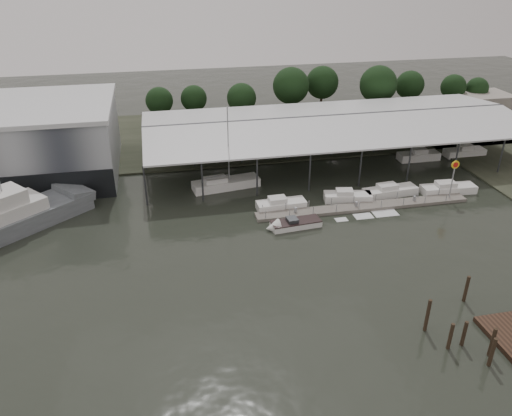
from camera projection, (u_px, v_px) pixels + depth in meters
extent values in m
plane|color=black|center=(266.00, 264.00, 52.23)|extent=(200.00, 200.00, 0.00)
cube|color=#3A3E2F|center=(214.00, 135.00, 88.76)|extent=(140.00, 30.00, 0.30)
cube|color=#9BA1A6|center=(28.00, 142.00, 71.01)|extent=(24.00, 20.00, 10.00)
cube|color=black|center=(18.00, 191.00, 63.63)|extent=(24.00, 0.30, 4.00)
cube|color=silver|center=(21.00, 107.00, 68.64)|extent=(24.50, 20.50, 0.60)
cube|color=#323437|center=(334.00, 116.00, 76.60)|extent=(58.00, 0.40, 0.30)
cylinder|color=#323437|center=(145.00, 186.00, 63.18)|extent=(0.24, 0.24, 5.50)
cylinder|color=#323437|center=(144.00, 130.00, 83.21)|extent=(0.24, 0.24, 5.50)
cylinder|color=#323437|center=(458.00, 110.00, 93.69)|extent=(0.24, 0.24, 5.50)
cube|color=slate|center=(363.00, 207.00, 63.56)|extent=(28.00, 2.00, 0.40)
cylinder|color=gray|center=(266.00, 216.00, 60.15)|extent=(0.10, 0.10, 1.20)
cylinder|color=gray|center=(453.00, 191.00, 66.42)|extent=(0.10, 0.10, 1.20)
cube|color=gray|center=(356.00, 204.00, 63.15)|extent=(0.30, 0.30, 0.70)
cylinder|color=gray|center=(452.00, 183.00, 64.68)|extent=(0.16, 0.16, 5.00)
cylinder|color=yellow|center=(455.00, 165.00, 63.54)|extent=(1.10, 0.12, 1.10)
cylinder|color=red|center=(456.00, 165.00, 63.48)|extent=(0.70, 0.05, 0.70)
cube|color=gray|center=(483.00, 103.00, 100.45)|extent=(10.00, 8.00, 4.00)
cube|color=slate|center=(19.00, 221.00, 58.74)|extent=(16.60, 15.08, 2.40)
cube|color=slate|center=(74.00, 192.00, 63.57)|extent=(5.76, 5.99, 1.82)
cube|color=silver|center=(7.00, 211.00, 57.20)|extent=(9.02, 8.54, 1.80)
cube|color=silver|center=(3.00, 198.00, 56.43)|extent=(5.57, 5.52, 1.61)
cube|color=white|center=(226.00, 184.00, 68.98)|extent=(9.55, 3.97, 1.40)
cube|color=silver|center=(216.00, 180.00, 68.11)|extent=(3.20, 2.22, 0.80)
cylinder|color=gray|center=(228.00, 146.00, 66.55)|extent=(0.16, 0.16, 10.57)
cylinder|color=gray|center=(217.00, 176.00, 67.97)|extent=(3.48, 0.65, 0.12)
cube|color=white|center=(296.00, 224.00, 59.20)|extent=(6.12, 2.55, 0.90)
cone|color=white|center=(272.00, 228.00, 58.44)|extent=(1.78, 2.14, 2.00)
cube|color=black|center=(296.00, 221.00, 59.02)|extent=(6.13, 2.61, 0.12)
cube|color=#323437|center=(292.00, 220.00, 58.78)|extent=(1.33, 1.51, 0.50)
cube|color=silver|center=(341.00, 220.00, 60.92)|extent=(2.30, 1.50, 0.04)
cube|color=silver|center=(363.00, 216.00, 61.71)|extent=(3.10, 2.00, 0.04)
cube|color=silver|center=(385.00, 213.00, 62.49)|extent=(3.90, 2.50, 0.04)
cube|color=white|center=(281.00, 205.00, 63.33)|extent=(6.34, 2.44, 1.10)
cube|color=silver|center=(277.00, 200.00, 62.88)|extent=(2.25, 1.69, 0.70)
cube|color=white|center=(348.00, 197.00, 65.36)|extent=(6.47, 3.39, 1.10)
cube|color=silver|center=(345.00, 192.00, 64.91)|extent=(2.43, 2.00, 0.70)
cube|color=white|center=(390.00, 192.00, 66.89)|extent=(7.59, 2.88, 1.10)
cube|color=silver|center=(387.00, 187.00, 66.43)|extent=(2.73, 1.84, 0.70)
cube|color=white|center=(448.00, 189.00, 67.57)|extent=(7.50, 2.52, 1.10)
cube|color=silver|center=(446.00, 184.00, 67.11)|extent=(2.66, 1.72, 0.70)
cylinder|color=#36291B|center=(463.00, 336.00, 41.10)|extent=(0.32, 0.32, 3.03)
cylinder|color=#36291B|center=(491.00, 345.00, 39.96)|extent=(0.32, 0.32, 3.35)
cylinder|color=#36291B|center=(450.00, 339.00, 40.71)|extent=(0.32, 0.32, 3.15)
cylinder|color=#36291B|center=(427.00, 318.00, 42.54)|extent=(0.32, 0.32, 3.82)
cylinder|color=#36291B|center=(466.00, 291.00, 46.26)|extent=(0.32, 0.32, 3.36)
cylinder|color=#36291B|center=(491.00, 355.00, 38.99)|extent=(0.32, 0.32, 3.32)
cylinder|color=#322016|center=(161.00, 118.00, 92.40)|extent=(0.50, 0.50, 3.56)
sphere|color=#1A3415|center=(159.00, 101.00, 90.94)|extent=(4.98, 4.98, 4.98)
cylinder|color=#322016|center=(195.00, 115.00, 94.30)|extent=(0.50, 0.50, 3.47)
sphere|color=#1A3415|center=(194.00, 98.00, 92.87)|extent=(4.86, 4.86, 4.86)
cylinder|color=#322016|center=(242.00, 116.00, 92.76)|extent=(0.50, 0.50, 3.84)
sphere|color=#1A3415|center=(242.00, 98.00, 91.18)|extent=(5.38, 5.38, 5.38)
cylinder|color=#322016|center=(290.00, 109.00, 95.48)|extent=(0.50, 0.50, 4.88)
sphere|color=#1A3415|center=(291.00, 86.00, 93.47)|extent=(6.83, 6.83, 6.83)
cylinder|color=#322016|center=(321.00, 103.00, 99.71)|extent=(0.50, 0.50, 4.54)
sphere|color=#1A3415|center=(322.00, 82.00, 97.84)|extent=(6.36, 6.36, 6.36)
cylinder|color=#322016|center=(376.00, 108.00, 95.76)|extent=(0.50, 0.50, 5.00)
sphere|color=#1A3415|center=(378.00, 84.00, 93.71)|extent=(6.99, 6.99, 6.99)
cylinder|color=#322016|center=(407.00, 103.00, 100.90)|extent=(0.50, 0.50, 3.99)
sphere|color=#1A3415|center=(410.00, 85.00, 99.26)|extent=(5.59, 5.59, 5.59)
cylinder|color=#322016|center=(451.00, 103.00, 101.76)|extent=(0.50, 0.50, 3.56)
sphere|color=#1A3415|center=(453.00, 87.00, 100.29)|extent=(4.99, 4.99, 4.99)
cylinder|color=#322016|center=(474.00, 103.00, 102.47)|extent=(0.50, 0.50, 3.20)
sphere|color=#1A3415|center=(477.00, 89.00, 101.16)|extent=(4.48, 4.48, 4.48)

